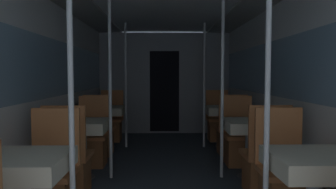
{
  "coord_description": "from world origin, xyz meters",
  "views": [
    {
      "loc": [
        -0.05,
        -1.46,
        1.29
      ],
      "look_at": [
        0.02,
        2.35,
        1.06
      ],
      "focal_mm": 35.0,
      "sensor_mm": 36.0,
      "label": 1
    }
  ],
  "objects_px": {
    "dining_table_right_0": "(315,169)",
    "chair_left_near_2": "(100,137)",
    "dining_table_right_1": "(250,129)",
    "dining_table_right_2": "(224,113)",
    "chair_left_far_0": "(51,187)",
    "chair_right_far_1": "(239,144)",
    "chair_right_far_0": "(284,185)",
    "chair_right_near_2": "(230,137)",
    "dining_table_left_1": "(82,130)",
    "support_pole_right_2": "(204,85)",
    "chair_left_far_1": "(92,145)",
    "support_pole_right_0": "(267,102)",
    "dining_table_left_2": "(106,113)",
    "support_pole_left_0": "(71,102)",
    "chair_right_near_1": "(264,167)",
    "support_pole_right_1": "(222,90)",
    "chair_left_far_2": "(111,126)",
    "support_pole_left_1": "(110,90)",
    "chair_right_far_2": "(218,125)",
    "chair_left_near_1": "(69,168)",
    "dining_table_left_0": "(22,171)",
    "support_pole_left_2": "(126,85)"
  },
  "relations": [
    {
      "from": "dining_table_left_0",
      "to": "dining_table_right_0",
      "type": "xyz_separation_m",
      "value": [
        2.1,
        0.0,
        0.0
      ]
    },
    {
      "from": "dining_table_right_1",
      "to": "support_pole_left_1",
      "type": "bearing_deg",
      "value": 180.0
    },
    {
      "from": "dining_table_left_1",
      "to": "support_pole_right_2",
      "type": "distance_m",
      "value": 2.51
    },
    {
      "from": "dining_table_left_2",
      "to": "dining_table_right_1",
      "type": "height_order",
      "value": "same"
    },
    {
      "from": "dining_table_right_1",
      "to": "chair_right_far_1",
      "type": "distance_m",
      "value": 0.66
    },
    {
      "from": "chair_left_far_2",
      "to": "support_pole_right_2",
      "type": "xyz_separation_m",
      "value": [
        1.74,
        -0.58,
        0.81
      ]
    },
    {
      "from": "support_pole_right_0",
      "to": "dining_table_right_1",
      "type": "distance_m",
      "value": 1.84
    },
    {
      "from": "dining_table_left_1",
      "to": "dining_table_right_1",
      "type": "xyz_separation_m",
      "value": [
        2.1,
        0.0,
        0.0
      ]
    },
    {
      "from": "support_pole_left_0",
      "to": "support_pole_right_2",
      "type": "xyz_separation_m",
      "value": [
        1.39,
        3.47,
        0.0
      ]
    },
    {
      "from": "support_pole_left_0",
      "to": "dining_table_right_1",
      "type": "relative_size",
      "value": 3.04
    },
    {
      "from": "support_pole_left_1",
      "to": "chair_right_far_1",
      "type": "distance_m",
      "value": 2.0
    },
    {
      "from": "dining_table_right_1",
      "to": "chair_right_far_0",
      "type": "bearing_deg",
      "value": -90.0
    },
    {
      "from": "support_pole_right_1",
      "to": "dining_table_right_2",
      "type": "xyz_separation_m",
      "value": [
        0.35,
        1.74,
        -0.49
      ]
    },
    {
      "from": "chair_left_near_2",
      "to": "support_pole_right_2",
      "type": "bearing_deg",
      "value": 18.32
    },
    {
      "from": "chair_left_far_1",
      "to": "support_pole_right_0",
      "type": "distance_m",
      "value": 3.01
    },
    {
      "from": "chair_left_near_2",
      "to": "dining_table_right_0",
      "type": "distance_m",
      "value": 3.59
    },
    {
      "from": "chair_left_far_0",
      "to": "support_pole_right_2",
      "type": "relative_size",
      "value": 0.45
    },
    {
      "from": "chair_right_far_2",
      "to": "support_pole_right_2",
      "type": "relative_size",
      "value": 0.45
    },
    {
      "from": "support_pole_right_2",
      "to": "chair_left_far_0",
      "type": "bearing_deg",
      "value": -121.02
    },
    {
      "from": "chair_left_far_0",
      "to": "dining_table_left_2",
      "type": "height_order",
      "value": "chair_left_far_0"
    },
    {
      "from": "chair_right_far_0",
      "to": "support_pole_right_2",
      "type": "xyz_separation_m",
      "value": [
        -0.35,
        2.9,
        0.81
      ]
    },
    {
      "from": "dining_table_right_0",
      "to": "support_pole_right_0",
      "type": "height_order",
      "value": "support_pole_right_0"
    },
    {
      "from": "chair_right_far_1",
      "to": "dining_table_right_0",
      "type": "bearing_deg",
      "value": 90.0
    },
    {
      "from": "support_pole_right_2",
      "to": "dining_table_right_1",
      "type": "bearing_deg",
      "value": -78.46
    },
    {
      "from": "support_pole_right_0",
      "to": "chair_right_near_1",
      "type": "relative_size",
      "value": 2.24
    },
    {
      "from": "dining_table_right_0",
      "to": "chair_left_near_2",
      "type": "bearing_deg",
      "value": 125.9
    },
    {
      "from": "chair_right_near_1",
      "to": "support_pole_right_1",
      "type": "relative_size",
      "value": 0.45
    },
    {
      "from": "support_pole_left_1",
      "to": "support_pole_right_1",
      "type": "bearing_deg",
      "value": 0.0
    },
    {
      "from": "chair_left_far_0",
      "to": "support_pole_left_0",
      "type": "relative_size",
      "value": 0.45
    },
    {
      "from": "chair_left_near_1",
      "to": "dining_table_right_0",
      "type": "distance_m",
      "value": 2.42
    },
    {
      "from": "support_pole_left_0",
      "to": "dining_table_right_2",
      "type": "bearing_deg",
      "value": 63.37
    },
    {
      "from": "chair_left_far_0",
      "to": "chair_right_far_2",
      "type": "relative_size",
      "value": 1.0
    },
    {
      "from": "support_pole_left_0",
      "to": "chair_right_near_1",
      "type": "xyz_separation_m",
      "value": [
        1.74,
        1.16,
        -0.81
      ]
    },
    {
      "from": "chair_left_near_1",
      "to": "chair_right_near_2",
      "type": "relative_size",
      "value": 1.0
    },
    {
      "from": "support_pole_left_1",
      "to": "dining_table_left_2",
      "type": "bearing_deg",
      "value": 101.54
    },
    {
      "from": "chair_right_far_0",
      "to": "dining_table_right_2",
      "type": "height_order",
      "value": "chair_right_far_0"
    },
    {
      "from": "chair_left_near_1",
      "to": "chair_right_far_1",
      "type": "xyz_separation_m",
      "value": [
        2.1,
        1.15,
        0.0
      ]
    },
    {
      "from": "chair_right_far_0",
      "to": "dining_table_right_1",
      "type": "distance_m",
      "value": 1.2
    },
    {
      "from": "dining_table_right_1",
      "to": "dining_table_right_2",
      "type": "relative_size",
      "value": 1.0
    },
    {
      "from": "chair_right_far_1",
      "to": "chair_left_far_1",
      "type": "bearing_deg",
      "value": 0.0
    },
    {
      "from": "dining_table_left_0",
      "to": "chair_left_far_0",
      "type": "bearing_deg",
      "value": 90.0
    },
    {
      "from": "chair_right_far_1",
      "to": "chair_right_near_2",
      "type": "relative_size",
      "value": 1.0
    },
    {
      "from": "chair_left_far_0",
      "to": "chair_right_far_1",
      "type": "relative_size",
      "value": 1.0
    },
    {
      "from": "chair_right_far_2",
      "to": "dining_table_left_2",
      "type": "bearing_deg",
      "value": 15.38
    },
    {
      "from": "chair_right_far_1",
      "to": "chair_right_near_1",
      "type": "bearing_deg",
      "value": 90.0
    },
    {
      "from": "support_pole_left_0",
      "to": "chair_left_far_2",
      "type": "distance_m",
      "value": 4.14
    },
    {
      "from": "support_pole_left_2",
      "to": "chair_right_far_0",
      "type": "bearing_deg",
      "value": -58.98
    },
    {
      "from": "chair_right_far_1",
      "to": "chair_left_far_2",
      "type": "bearing_deg",
      "value": -39.64
    },
    {
      "from": "chair_left_far_0",
      "to": "chair_left_far_2",
      "type": "distance_m",
      "value": 3.47
    },
    {
      "from": "chair_right_far_0",
      "to": "support_pole_left_1",
      "type": "bearing_deg",
      "value": -33.66
    }
  ]
}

